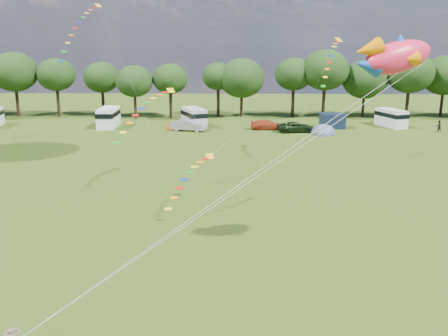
{
  "coord_description": "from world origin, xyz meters",
  "views": [
    {
      "loc": [
        0.62,
        -21.64,
        11.64
      ],
      "look_at": [
        0.0,
        8.0,
        4.0
      ],
      "focal_mm": 40.0,
      "sensor_mm": 36.0,
      "label": 1
    }
  ],
  "objects_px": {
    "campervan_d": "(391,117)",
    "car_c": "(267,125)",
    "car_d": "(296,127)",
    "fish_kite": "(392,57)",
    "campervan_c": "(194,117)",
    "campervan_b": "(108,117)",
    "walker_a": "(439,126)",
    "tent_orange": "(176,128)",
    "tent_greyblue": "(323,134)",
    "car_b": "(189,125)"
  },
  "relations": [
    {
      "from": "car_c",
      "to": "campervan_c",
      "type": "bearing_deg",
      "value": 75.07
    },
    {
      "from": "campervan_c",
      "to": "walker_a",
      "type": "relative_size",
      "value": 3.72
    },
    {
      "from": "campervan_b",
      "to": "walker_a",
      "type": "height_order",
      "value": "campervan_b"
    },
    {
      "from": "car_c",
      "to": "campervan_b",
      "type": "height_order",
      "value": "campervan_b"
    },
    {
      "from": "car_d",
      "to": "tent_greyblue",
      "type": "bearing_deg",
      "value": -118.51
    },
    {
      "from": "car_c",
      "to": "tent_orange",
      "type": "bearing_deg",
      "value": 83.95
    },
    {
      "from": "campervan_c",
      "to": "fish_kite",
      "type": "distance_m",
      "value": 46.92
    },
    {
      "from": "campervan_b",
      "to": "campervan_d",
      "type": "distance_m",
      "value": 38.86
    },
    {
      "from": "campervan_b",
      "to": "tent_orange",
      "type": "bearing_deg",
      "value": -97.37
    },
    {
      "from": "campervan_b",
      "to": "campervan_d",
      "type": "height_order",
      "value": "campervan_b"
    },
    {
      "from": "car_b",
      "to": "car_d",
      "type": "height_order",
      "value": "car_b"
    },
    {
      "from": "fish_kite",
      "to": "walker_a",
      "type": "bearing_deg",
      "value": 45.91
    },
    {
      "from": "car_c",
      "to": "tent_greyblue",
      "type": "xyz_separation_m",
      "value": [
        6.94,
        -3.17,
        -0.63
      ]
    },
    {
      "from": "campervan_b",
      "to": "tent_greyblue",
      "type": "height_order",
      "value": "campervan_b"
    },
    {
      "from": "car_c",
      "to": "car_d",
      "type": "height_order",
      "value": "car_d"
    },
    {
      "from": "tent_orange",
      "to": "walker_a",
      "type": "distance_m",
      "value": 34.48
    },
    {
      "from": "car_c",
      "to": "tent_orange",
      "type": "relative_size",
      "value": 1.49
    },
    {
      "from": "tent_greyblue",
      "to": "fish_kite",
      "type": "relative_size",
      "value": 0.83
    },
    {
      "from": "campervan_c",
      "to": "car_c",
      "type": "bearing_deg",
      "value": -124.09
    },
    {
      "from": "car_c",
      "to": "campervan_d",
      "type": "xyz_separation_m",
      "value": [
        17.18,
        2.59,
        0.63
      ]
    },
    {
      "from": "tent_greyblue",
      "to": "walker_a",
      "type": "relative_size",
      "value": 2.37
    },
    {
      "from": "campervan_d",
      "to": "tent_orange",
      "type": "height_order",
      "value": "campervan_d"
    },
    {
      "from": "campervan_c",
      "to": "tent_orange",
      "type": "distance_m",
      "value": 3.04
    },
    {
      "from": "tent_orange",
      "to": "tent_greyblue",
      "type": "xyz_separation_m",
      "value": [
        19.22,
        -3.65,
        -0.0
      ]
    },
    {
      "from": "tent_orange",
      "to": "walker_a",
      "type": "xyz_separation_m",
      "value": [
        34.42,
        -1.89,
        0.74
      ]
    },
    {
      "from": "car_c",
      "to": "fish_kite",
      "type": "height_order",
      "value": "fish_kite"
    },
    {
      "from": "walker_a",
      "to": "tent_greyblue",
      "type": "bearing_deg",
      "value": 0.31
    },
    {
      "from": "campervan_d",
      "to": "fish_kite",
      "type": "distance_m",
      "value": 47.92
    },
    {
      "from": "campervan_b",
      "to": "walker_a",
      "type": "distance_m",
      "value": 43.91
    },
    {
      "from": "car_b",
      "to": "tent_orange",
      "type": "bearing_deg",
      "value": 59.53
    },
    {
      "from": "car_c",
      "to": "car_d",
      "type": "xyz_separation_m",
      "value": [
        3.55,
        -1.88,
        0.01
      ]
    },
    {
      "from": "tent_orange",
      "to": "fish_kite",
      "type": "height_order",
      "value": "fish_kite"
    },
    {
      "from": "walker_a",
      "to": "fish_kite",
      "type": "bearing_deg",
      "value": 58.44
    },
    {
      "from": "car_b",
      "to": "campervan_d",
      "type": "distance_m",
      "value": 27.87
    },
    {
      "from": "car_b",
      "to": "campervan_c",
      "type": "bearing_deg",
      "value": 5.69
    },
    {
      "from": "car_d",
      "to": "tent_orange",
      "type": "xyz_separation_m",
      "value": [
        -15.82,
        2.35,
        -0.64
      ]
    },
    {
      "from": "campervan_c",
      "to": "fish_kite",
      "type": "relative_size",
      "value": 1.3
    },
    {
      "from": "tent_orange",
      "to": "tent_greyblue",
      "type": "distance_m",
      "value": 19.56
    },
    {
      "from": "car_c",
      "to": "campervan_d",
      "type": "relative_size",
      "value": 0.82
    },
    {
      "from": "campervan_c",
      "to": "campervan_d",
      "type": "relative_size",
      "value": 1.08
    },
    {
      "from": "campervan_c",
      "to": "walker_a",
      "type": "bearing_deg",
      "value": -118.98
    },
    {
      "from": "tent_orange",
      "to": "campervan_c",
      "type": "bearing_deg",
      "value": 33.01
    },
    {
      "from": "campervan_c",
      "to": "campervan_d",
      "type": "height_order",
      "value": "campervan_c"
    },
    {
      "from": "campervan_d",
      "to": "car_c",
      "type": "bearing_deg",
      "value": 78.29
    },
    {
      "from": "car_d",
      "to": "car_c",
      "type": "bearing_deg",
      "value": 54.54
    },
    {
      "from": "car_c",
      "to": "tent_greyblue",
      "type": "height_order",
      "value": "car_c"
    },
    {
      "from": "car_c",
      "to": "walker_a",
      "type": "xyz_separation_m",
      "value": [
        22.15,
        -1.41,
        0.12
      ]
    },
    {
      "from": "campervan_b",
      "to": "tent_orange",
      "type": "distance_m",
      "value": 9.55
    },
    {
      "from": "campervan_c",
      "to": "walker_a",
      "type": "height_order",
      "value": "campervan_c"
    },
    {
      "from": "tent_greyblue",
      "to": "car_b",
      "type": "bearing_deg",
      "value": 173.83
    }
  ]
}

